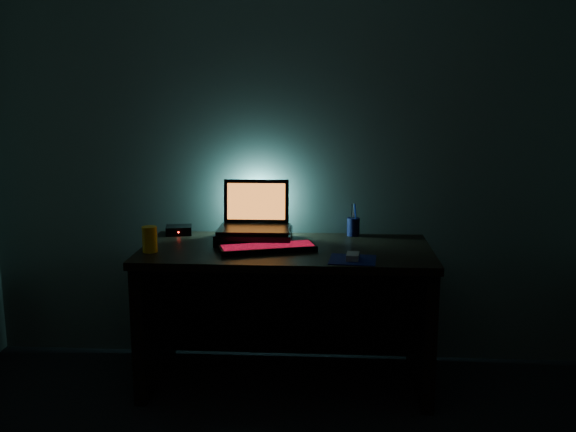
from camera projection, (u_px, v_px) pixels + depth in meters
The scene contains 10 objects.
room at pixel (244, 211), 1.64m from camera, with size 3.50×4.00×2.50m.
desk at pixel (287, 292), 3.42m from camera, with size 1.50×0.70×0.75m.
riser at pixel (254, 236), 3.45m from camera, with size 0.40×0.30×0.06m, color black.
laptop at pixel (255, 218), 3.48m from camera, with size 0.38×0.29×0.26m.
keyboard at pixel (268, 248), 3.25m from camera, with size 0.51×0.29×0.03m.
mousepad at pixel (353, 260), 3.08m from camera, with size 0.22×0.20×0.00m, color #0B144E.
mouse at pixel (353, 256), 3.07m from camera, with size 0.06×0.10×0.03m, color gray.
pen_cup at pixel (353, 227), 3.58m from camera, with size 0.07×0.07×0.10m, color black.
juice_glass at pixel (150, 239), 3.22m from camera, with size 0.08×0.08×0.13m, color #F5AF0C.
router at pixel (179, 230), 3.62m from camera, with size 0.16×0.14×0.05m.
Camera 1 is at (0.21, -1.60, 1.56)m, focal length 40.00 mm.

